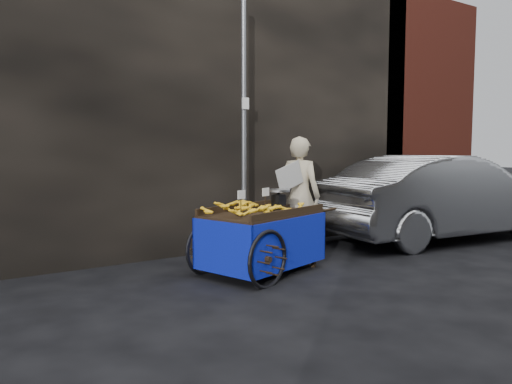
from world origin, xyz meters
TOP-DOWN VIEW (x-y plane):
  - ground at (0.00, 0.00)m, footprint 80.00×80.00m
  - building_wall at (0.39, 2.60)m, footprint 13.50×2.00m
  - street_pole at (0.30, 1.30)m, footprint 0.12×0.10m
  - banana_cart at (-0.24, 0.07)m, footprint 2.37×1.54m
  - vendor at (1.00, 0.74)m, footprint 0.97×0.81m
  - plastic_bag at (0.47, 0.52)m, footprint 0.25×0.20m
  - parked_car at (3.98, 0.23)m, footprint 4.92×2.24m

SIDE VIEW (x-z plane):
  - ground at x=0.00m, z-range 0.00..0.00m
  - plastic_bag at x=0.47m, z-range 0.00..0.22m
  - banana_cart at x=-0.24m, z-range 0.14..1.33m
  - parked_car at x=3.98m, z-range 0.00..1.57m
  - vendor at x=1.00m, z-range 0.00..1.88m
  - street_pole at x=0.30m, z-range 0.01..4.01m
  - building_wall at x=0.39m, z-range 0.00..5.00m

